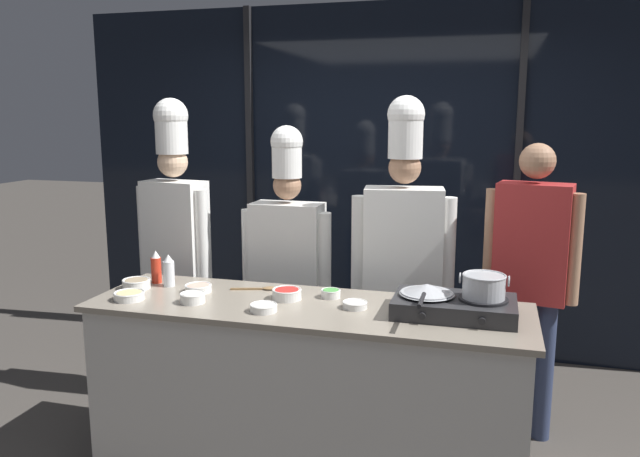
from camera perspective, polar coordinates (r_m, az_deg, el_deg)
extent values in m
cube|color=black|center=(4.93, 5.23, 4.38)|extent=(4.93, 0.04, 2.70)
cube|color=#232326|center=(5.18, -6.37, 4.65)|extent=(0.05, 0.05, 2.70)
cube|color=#232326|center=(4.81, 17.53, 3.78)|extent=(0.05, 0.05, 2.70)
cube|color=beige|center=(3.36, -1.19, -14.67)|extent=(2.18, 0.65, 0.88)
cube|color=gray|center=(3.19, -1.22, -7.24)|extent=(2.25, 0.69, 0.03)
cube|color=#28282B|center=(3.09, 12.17, -7.00)|extent=(0.58, 0.35, 0.09)
cylinder|color=black|center=(3.08, 9.73, -5.99)|extent=(0.23, 0.23, 0.01)
cylinder|color=black|center=(2.92, 9.31, -7.92)|extent=(0.03, 0.01, 0.03)
cylinder|color=black|center=(3.07, 14.70, -6.26)|extent=(0.23, 0.23, 0.01)
cylinder|color=black|center=(2.91, 14.58, -8.22)|extent=(0.03, 0.01, 0.03)
cylinder|color=#ADAFB5|center=(3.08, 9.74, -5.81)|extent=(0.25, 0.25, 0.01)
cone|color=#ADAFB5|center=(3.07, 9.75, -5.45)|extent=(0.27, 0.27, 0.05)
cylinder|color=black|center=(2.85, 9.27, -6.48)|extent=(0.02, 0.20, 0.02)
cylinder|color=#B7BABF|center=(3.05, 14.75, -5.16)|extent=(0.20, 0.20, 0.11)
torus|color=#B7BABF|center=(3.04, 14.80, -4.17)|extent=(0.20, 0.20, 0.01)
torus|color=#B7BABF|center=(3.05, 12.69, -4.42)|extent=(0.01, 0.05, 0.05)
torus|color=#B7BABF|center=(3.04, 16.88, -4.63)|extent=(0.01, 0.05, 0.05)
cylinder|color=red|center=(3.70, -14.74, -3.71)|extent=(0.06, 0.06, 0.15)
cone|color=white|center=(3.67, -14.81, -2.28)|extent=(0.05, 0.05, 0.04)
cylinder|color=white|center=(3.61, -13.65, -4.04)|extent=(0.06, 0.06, 0.14)
cone|color=white|center=(3.58, -13.71, -2.62)|extent=(0.05, 0.05, 0.04)
cylinder|color=white|center=(3.09, -5.18, -7.26)|extent=(0.13, 0.13, 0.03)
torus|color=white|center=(3.09, -5.18, -6.96)|extent=(0.14, 0.14, 0.01)
cylinder|color=white|center=(3.09, -5.18, -7.09)|extent=(0.11, 0.11, 0.02)
cylinder|color=white|center=(3.61, -16.43, -4.92)|extent=(0.15, 0.15, 0.05)
torus|color=white|center=(3.61, -16.45, -4.54)|extent=(0.15, 0.15, 0.01)
cylinder|color=#9E896B|center=(3.61, -16.44, -4.72)|extent=(0.12, 0.12, 0.03)
cylinder|color=white|center=(3.14, 3.21, -7.01)|extent=(0.12, 0.12, 0.03)
torus|color=white|center=(3.13, 3.22, -6.74)|extent=(0.13, 0.13, 0.01)
cylinder|color=silver|center=(3.13, 3.22, -6.85)|extent=(0.10, 0.10, 0.02)
cylinder|color=white|center=(3.42, -17.03, -5.94)|extent=(0.16, 0.16, 0.04)
torus|color=white|center=(3.41, -17.05, -5.63)|extent=(0.16, 0.16, 0.01)
cylinder|color=#E0C689|center=(3.41, -17.04, -5.77)|extent=(0.13, 0.13, 0.02)
cylinder|color=white|center=(3.31, 1.00, -5.99)|extent=(0.10, 0.10, 0.04)
torus|color=white|center=(3.30, 1.00, -5.65)|extent=(0.10, 0.10, 0.01)
cylinder|color=#4C9E47|center=(3.30, 1.00, -5.80)|extent=(0.08, 0.08, 0.02)
cylinder|color=white|center=(3.28, -3.05, -6.04)|extent=(0.15, 0.15, 0.05)
torus|color=white|center=(3.27, -3.05, -5.61)|extent=(0.16, 0.16, 0.01)
cylinder|color=red|center=(3.28, -3.05, -5.81)|extent=(0.13, 0.13, 0.03)
cylinder|color=white|center=(3.47, -11.07, -5.41)|extent=(0.14, 0.14, 0.04)
torus|color=white|center=(3.47, -11.08, -5.12)|extent=(0.15, 0.15, 0.01)
cylinder|color=#EAA893|center=(3.47, -11.07, -5.25)|extent=(0.12, 0.12, 0.02)
cylinder|color=white|center=(3.28, -11.56, -6.26)|extent=(0.13, 0.13, 0.05)
torus|color=white|center=(3.27, -11.58, -5.86)|extent=(0.13, 0.13, 0.01)
cylinder|color=silver|center=(3.28, -11.57, -6.05)|extent=(0.10, 0.10, 0.03)
cube|color=olive|center=(3.47, -6.75, -5.50)|extent=(0.17, 0.07, 0.01)
ellipsoid|color=olive|center=(3.46, -4.62, -5.46)|extent=(0.09, 0.07, 0.02)
cylinder|color=#4C4C51|center=(4.25, -11.46, -9.97)|extent=(0.10, 0.10, 0.80)
cylinder|color=#4C4C51|center=(4.37, -13.84, -9.47)|extent=(0.10, 0.10, 0.80)
cube|color=white|center=(4.12, -13.07, -0.23)|extent=(0.42, 0.26, 0.65)
cylinder|color=white|center=(3.97, -10.75, -0.74)|extent=(0.08, 0.08, 0.60)
cylinder|color=white|center=(4.24, -15.74, -0.26)|extent=(0.08, 0.08, 0.60)
sphere|color=beige|center=(4.06, -13.32, 5.92)|extent=(0.19, 0.19, 0.19)
cylinder|color=white|center=(4.06, -13.43, 8.34)|extent=(0.20, 0.20, 0.24)
sphere|color=white|center=(4.05, -13.50, 10.02)|extent=(0.22, 0.22, 0.22)
cylinder|color=#2D3856|center=(4.07, -1.24, -11.23)|extent=(0.11, 0.11, 0.73)
cylinder|color=#2D3856|center=(4.14, -4.49, -10.85)|extent=(0.11, 0.11, 0.73)
cube|color=white|center=(3.91, -2.97, -1.97)|extent=(0.44, 0.23, 0.59)
cylinder|color=white|center=(3.81, 0.37, -2.60)|extent=(0.09, 0.09, 0.54)
cylinder|color=white|center=(3.97, -6.50, -2.14)|extent=(0.09, 0.09, 0.54)
sphere|color=#A87A5B|center=(3.84, -3.03, 3.94)|extent=(0.17, 0.17, 0.17)
cylinder|color=white|center=(3.83, -3.05, 6.29)|extent=(0.18, 0.18, 0.22)
sphere|color=white|center=(3.82, -3.06, 7.92)|extent=(0.20, 0.20, 0.20)
cylinder|color=#4C4C51|center=(3.94, 9.22, -11.61)|extent=(0.12, 0.12, 0.80)
cylinder|color=#4C4C51|center=(3.94, 5.46, -11.52)|extent=(0.12, 0.12, 0.80)
cube|color=white|center=(3.72, 7.59, -1.23)|extent=(0.49, 0.30, 0.64)
cylinder|color=white|center=(3.70, 11.58, -1.75)|extent=(0.09, 0.09, 0.59)
cylinder|color=white|center=(3.70, 3.59, -1.55)|extent=(0.09, 0.09, 0.59)
sphere|color=#A87A5B|center=(3.66, 7.76, 5.54)|extent=(0.19, 0.19, 0.19)
cylinder|color=white|center=(3.65, 7.83, 8.33)|extent=(0.20, 0.20, 0.25)
sphere|color=white|center=(3.65, 7.88, 10.30)|extent=(0.22, 0.22, 0.22)
cylinder|color=#2D3856|center=(3.89, 19.82, -12.16)|extent=(0.10, 0.10, 0.82)
cylinder|color=#2D3856|center=(3.92, 16.58, -11.81)|extent=(0.10, 0.10, 0.82)
cube|color=#B72D2D|center=(3.69, 18.85, -1.21)|extent=(0.43, 0.28, 0.67)
cylinder|color=#A87A5B|center=(3.64, 22.23, -1.80)|extent=(0.08, 0.08, 0.61)
cylinder|color=#A87A5B|center=(3.70, 15.35, -1.21)|extent=(0.08, 0.08, 0.61)
sphere|color=#A87A5B|center=(3.63, 19.27, 5.85)|extent=(0.20, 0.20, 0.20)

